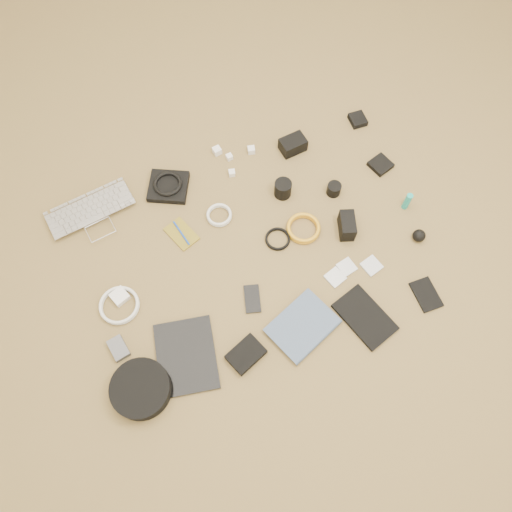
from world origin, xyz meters
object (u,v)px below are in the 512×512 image
object	(u,v)px
headphone_case	(141,389)
paperback	(320,343)
dslr_camera	(293,145)
phone	(252,299)
laptop	(95,219)
tablet	(186,356)

from	to	relation	value
headphone_case	paperback	xyz separation A→B (m)	(0.67, -0.07, -0.02)
dslr_camera	phone	world-z (taller)	dslr_camera
laptop	paperback	distance (m)	1.06
dslr_camera	phone	xyz separation A→B (m)	(-0.42, -0.61, -0.03)
phone	laptop	bearing A→B (deg)	146.21
phone	headphone_case	distance (m)	0.53
dslr_camera	paperback	world-z (taller)	dslr_camera
laptop	headphone_case	xyz separation A→B (m)	(0.00, -0.75, 0.02)
headphone_case	phone	bearing A→B (deg)	21.06
dslr_camera	phone	distance (m)	0.74
laptop	tablet	size ratio (longest dim) A/B	1.29
phone	headphone_case	size ratio (longest dim) A/B	0.53
phone	tablet	bearing A→B (deg)	-143.13
dslr_camera	tablet	xyz separation A→B (m)	(-0.73, -0.74, -0.03)
laptop	headphone_case	size ratio (longest dim) A/B	1.68
laptop	headphone_case	distance (m)	0.75
headphone_case	dslr_camera	bearing A→B (deg)	41.33
tablet	phone	size ratio (longest dim) A/B	2.44
headphone_case	paperback	bearing A→B (deg)	-5.63
phone	paperback	xyz separation A→B (m)	(0.18, -0.26, 0.01)
tablet	laptop	bearing A→B (deg)	114.81
phone	paperback	world-z (taller)	paperback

